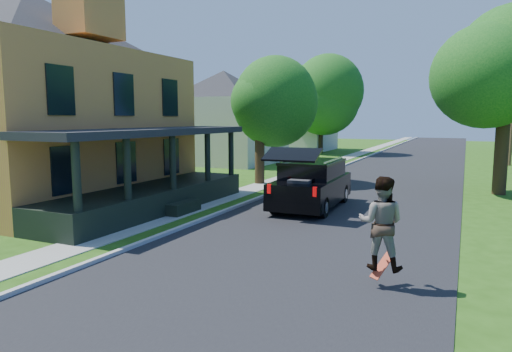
% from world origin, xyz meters
% --- Properties ---
extents(ground, '(140.00, 140.00, 0.00)m').
position_xyz_m(ground, '(0.00, 0.00, 0.00)').
color(ground, '#244C0F').
rests_on(ground, ground).
extents(street, '(8.00, 120.00, 0.02)m').
position_xyz_m(street, '(0.00, 20.00, 0.00)').
color(street, black).
rests_on(street, ground).
extents(curb, '(0.15, 120.00, 0.12)m').
position_xyz_m(curb, '(-4.05, 20.00, 0.00)').
color(curb, '#A7A7A2').
rests_on(curb, ground).
extents(sidewalk, '(1.30, 120.00, 0.03)m').
position_xyz_m(sidewalk, '(-5.60, 20.00, 0.00)').
color(sidewalk, gray).
rests_on(sidewalk, ground).
extents(front_walk, '(6.50, 1.20, 0.03)m').
position_xyz_m(front_walk, '(-9.50, 6.00, 0.00)').
color(front_walk, gray).
rests_on(front_walk, ground).
extents(main_house, '(15.56, 15.56, 10.10)m').
position_xyz_m(main_house, '(-12.80, 5.99, 4.92)').
color(main_house, '#CA6E3B').
rests_on(main_house, ground).
extents(neighbor_house_mid, '(12.78, 12.78, 8.30)m').
position_xyz_m(neighbor_house_mid, '(-13.50, 24.00, 4.19)').
color(neighbor_house_mid, '#BCB8A6').
rests_on(neighbor_house_mid, ground).
extents(neighbor_house_far, '(12.78, 12.78, 8.30)m').
position_xyz_m(neighbor_house_far, '(-13.50, 40.00, 4.19)').
color(neighbor_house_far, '#BCB8A6').
rests_on(neighbor_house_far, ground).
extents(black_suv, '(2.18, 5.39, 2.49)m').
position_xyz_m(black_suv, '(-1.40, 9.00, 0.95)').
color(black_suv, black).
rests_on(black_suv, ground).
extents(skateboarder, '(0.97, 0.77, 1.94)m').
position_xyz_m(skateboarder, '(2.50, 1.50, 1.36)').
color(skateboarder, black).
rests_on(skateboarder, ground).
extents(skateboard, '(0.44, 0.59, 0.49)m').
position_xyz_m(skateboard, '(2.55, 1.53, 0.43)').
color(skateboard, red).
rests_on(skateboard, ground).
extents(tree_left_mid, '(5.86, 5.52, 7.20)m').
position_xyz_m(tree_left_mid, '(-6.05, 14.27, 4.83)').
color(tree_left_mid, black).
rests_on(tree_left_mid, ground).
extents(tree_left_far, '(8.07, 7.90, 9.49)m').
position_xyz_m(tree_left_far, '(-9.46, 36.69, 5.95)').
color(tree_left_far, black).
rests_on(tree_left_far, ground).
extents(tree_right_near, '(7.35, 7.06, 8.96)m').
position_xyz_m(tree_right_near, '(5.45, 15.80, 5.80)').
color(tree_right_near, black).
rests_on(tree_right_near, ground).
extents(tree_right_far, '(6.24, 6.41, 8.11)m').
position_xyz_m(tree_right_far, '(8.12, 46.37, 5.39)').
color(tree_right_far, black).
rests_on(tree_right_far, ground).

